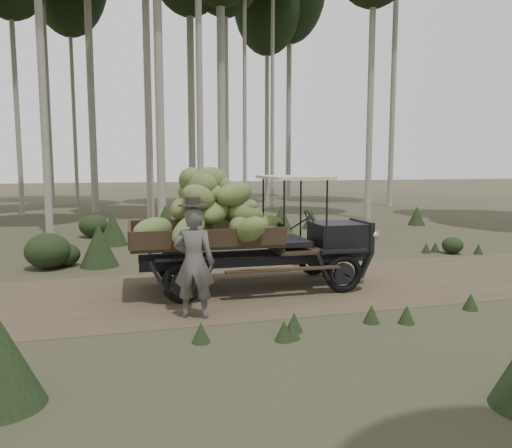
# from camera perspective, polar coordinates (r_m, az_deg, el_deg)

# --- Properties ---
(ground) EXTENTS (120.00, 120.00, 0.00)m
(ground) POSITION_cam_1_polar(r_m,az_deg,el_deg) (10.72, 7.92, -6.91)
(ground) COLOR #473D2B
(ground) RESTS_ON ground
(dirt_track) EXTENTS (70.00, 4.00, 0.01)m
(dirt_track) POSITION_cam_1_polar(r_m,az_deg,el_deg) (10.72, 7.92, -6.89)
(dirt_track) COLOR brown
(dirt_track) RESTS_ON ground
(banana_truck) EXTENTS (5.12, 2.43, 2.56)m
(banana_truck) POSITION_cam_1_polar(r_m,az_deg,el_deg) (9.97, -2.57, 0.87)
(banana_truck) COLOR black
(banana_truck) RESTS_ON ground
(farmer) EXTENTS (0.78, 0.63, 2.02)m
(farmer) POSITION_cam_1_polar(r_m,az_deg,el_deg) (8.29, -7.11, -4.24)
(farmer) COLOR #55524E
(farmer) RESTS_ON ground
(undergrowth) EXTENTS (22.46, 24.16, 1.40)m
(undergrowth) POSITION_cam_1_polar(r_m,az_deg,el_deg) (9.31, 10.41, -5.71)
(undergrowth) COLOR #233319
(undergrowth) RESTS_ON ground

